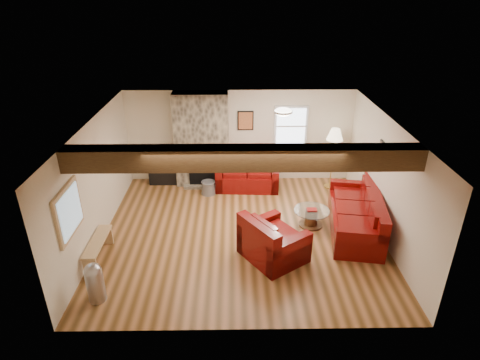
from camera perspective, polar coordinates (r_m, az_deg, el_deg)
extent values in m
plane|color=brown|center=(8.88, 0.24, -7.50)|extent=(8.00, 8.00, 0.00)
plane|color=white|center=(7.79, 0.27, 8.03)|extent=(8.00, 8.00, 0.00)
plane|color=beige|center=(10.79, -0.03, 6.22)|extent=(8.00, 0.00, 8.00)
plane|color=beige|center=(5.92, 0.76, -12.11)|extent=(8.00, 0.00, 8.00)
plane|color=beige|center=(8.74, -19.83, -0.37)|extent=(0.00, 7.50, 7.50)
plane|color=beige|center=(8.84, 20.09, -0.11)|extent=(0.00, 7.50, 7.50)
cube|color=#321E0F|center=(6.68, 0.47, 3.16)|extent=(6.00, 0.36, 0.38)
cube|color=#37322B|center=(10.59, -5.45, 5.70)|extent=(1.40, 0.50, 2.50)
cube|color=black|center=(10.67, -5.37, 1.20)|extent=(0.70, 0.06, 0.90)
cube|color=#37322B|center=(10.80, -5.30, -0.88)|extent=(1.00, 0.25, 0.08)
cylinder|color=#432C15|center=(9.28, 9.99, -6.23)|extent=(0.53, 0.53, 0.04)
cylinder|color=#432C15|center=(9.19, 10.07, -5.39)|extent=(0.28, 0.28, 0.35)
cylinder|color=silver|center=(9.09, 10.17, -4.29)|extent=(0.80, 0.80, 0.02)
cube|color=maroon|center=(9.08, 10.18, -4.17)|extent=(0.22, 0.16, 0.03)
cube|color=black|center=(11.13, -10.32, 0.75)|extent=(0.93, 0.37, 0.47)
imported|color=black|center=(10.95, -10.50, 2.86)|extent=(0.74, 0.10, 0.43)
cylinder|color=tan|center=(11.07, 12.60, -0.88)|extent=(0.29, 0.29, 0.03)
cylinder|color=tan|center=(10.77, 12.97, 2.55)|extent=(0.03, 0.03, 1.47)
cone|color=#FEEBC0|center=(10.50, 13.38, 6.35)|extent=(0.42, 0.42, 0.29)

